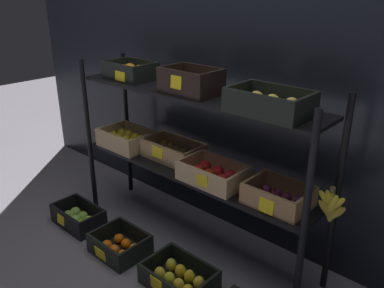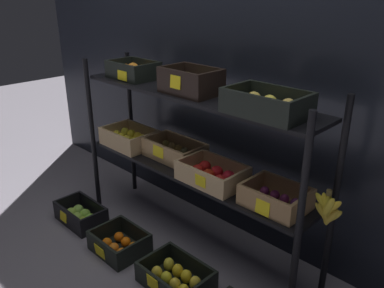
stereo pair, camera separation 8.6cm
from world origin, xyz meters
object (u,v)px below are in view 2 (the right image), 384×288
at_px(crate_ground_tangerine, 120,244).
at_px(crate_ground_lemon, 176,278).
at_px(display_rack, 192,136).
at_px(crate_ground_apple_green, 81,215).

bearing_deg(crate_ground_tangerine, crate_ground_lemon, 4.13).
bearing_deg(crate_ground_lemon, display_rack, 122.45).
bearing_deg(crate_ground_tangerine, display_rack, 57.95).
relative_size(crate_ground_apple_green, crate_ground_lemon, 0.95).
distance_m(display_rack, crate_ground_tangerine, 0.79).
bearing_deg(display_rack, crate_ground_apple_green, -150.96).
distance_m(crate_ground_apple_green, crate_ground_tangerine, 0.44).
bearing_deg(display_rack, crate_ground_lemon, -57.55).
height_order(crate_ground_tangerine, crate_ground_lemon, crate_ground_tangerine).
height_order(display_rack, crate_ground_lemon, display_rack).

